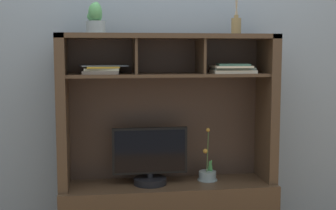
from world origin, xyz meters
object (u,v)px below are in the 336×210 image
diffuser_bottle (236,26)px  potted_succulent (96,19)px  tv_monitor (150,159)px  magazine_stack_left (101,69)px  magazine_stack_centre (233,69)px  media_console (168,188)px  potted_orchid (207,174)px

diffuser_bottle → potted_succulent: (-0.90, -0.01, 0.03)m
tv_monitor → magazine_stack_left: (-0.30, 0.04, 0.58)m
magazine_stack_left → magazine_stack_centre: 0.83m
media_console → potted_succulent: bearing=179.9°
magazine_stack_left → diffuser_bottle: diffuser_bottle is taller
diffuser_bottle → media_console: bearing=-178.1°
magazine_stack_centre → diffuser_bottle: bearing=59.2°
diffuser_bottle → magazine_stack_left: bearing=-179.5°
media_console → potted_orchid: size_ratio=4.04×
tv_monitor → media_console: bearing=15.1°
magazine_stack_centre → diffuser_bottle: 0.29m
potted_orchid → magazine_stack_left: size_ratio=1.15×
magazine_stack_centre → diffuser_bottle: (0.04, 0.06, 0.28)m
tv_monitor → magazine_stack_centre: 0.79m
potted_orchid → diffuser_bottle: size_ratio=1.41×
potted_orchid → diffuser_bottle: 1.00m
potted_orchid → magazine_stack_left: magazine_stack_left is taller
tv_monitor → diffuser_bottle: size_ratio=1.92×
magazine_stack_left → diffuser_bottle: (0.87, 0.01, 0.28)m
tv_monitor → magazine_stack_centre: (0.53, -0.02, 0.58)m
media_console → diffuser_bottle: diffuser_bottle is taller
diffuser_bottle → potted_succulent: diffuser_bottle is taller
media_console → tv_monitor: 0.24m
potted_succulent → magazine_stack_left: bearing=10.3°
magazine_stack_left → magazine_stack_centre: bearing=-3.8°
media_console → potted_orchid: media_console is taller
tv_monitor → magazine_stack_centre: size_ratio=1.74×
diffuser_bottle → potted_orchid: bearing=-176.4°
media_console → tv_monitor: media_console is taller
media_console → magazine_stack_centre: bearing=-6.7°
potted_orchid → magazine_stack_centre: size_ratio=1.28×
magazine_stack_left → potted_succulent: 0.31m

